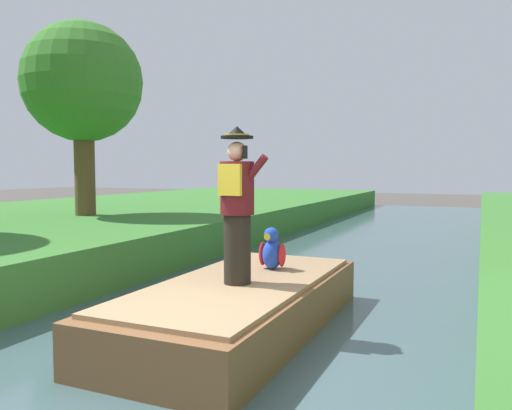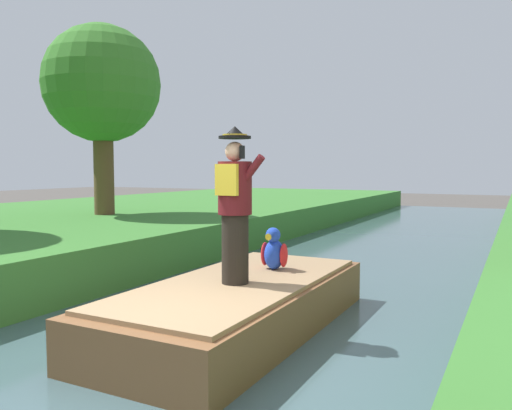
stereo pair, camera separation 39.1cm
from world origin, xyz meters
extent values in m
plane|color=#4C4742|center=(0.00, 0.00, 0.00)|extent=(80.00, 80.00, 0.00)
cube|color=#3D565B|center=(0.00, 0.00, 0.05)|extent=(5.29, 48.00, 0.10)
cube|color=brown|center=(0.00, 1.70, 0.38)|extent=(1.82, 4.21, 0.56)
cube|color=#997A56|center=(0.00, 1.70, 0.69)|extent=(1.67, 3.87, 0.05)
cylinder|color=black|center=(0.03, 1.54, 1.12)|extent=(0.32, 0.32, 0.82)
cylinder|color=#561419|center=(0.03, 1.54, 1.84)|extent=(0.40, 0.40, 0.62)
cube|color=gold|center=(0.03, 1.35, 1.94)|extent=(0.28, 0.06, 0.36)
sphere|color=#DBA884|center=(0.03, 1.54, 2.27)|extent=(0.23, 0.23, 0.23)
cylinder|color=black|center=(0.03, 1.54, 2.43)|extent=(0.38, 0.38, 0.03)
cone|color=black|center=(0.03, 1.54, 2.50)|extent=(0.26, 0.26, 0.12)
cylinder|color=gold|center=(0.03, 1.54, 2.46)|extent=(0.29, 0.29, 0.02)
cylinder|color=#561419|center=(0.25, 1.50, 2.02)|extent=(0.38, 0.09, 0.43)
cube|color=black|center=(0.16, 1.48, 2.26)|extent=(0.03, 0.08, 0.15)
ellipsoid|color=blue|center=(0.08, 2.51, 0.91)|extent=(0.26, 0.32, 0.40)
sphere|color=blue|center=(0.08, 2.47, 1.18)|extent=(0.20, 0.20, 0.20)
cone|color=yellow|center=(0.08, 2.37, 1.17)|extent=(0.09, 0.09, 0.09)
ellipsoid|color=red|center=(-0.06, 2.51, 0.91)|extent=(0.08, 0.20, 0.32)
ellipsoid|color=red|center=(0.22, 2.51, 0.91)|extent=(0.08, 0.20, 0.32)
cylinder|color=brown|center=(-6.57, 6.25, 2.04)|extent=(0.51, 0.51, 2.30)
sphere|color=#387928|center=(-6.57, 6.25, 4.23)|extent=(2.98, 2.98, 2.98)
camera|label=1|loc=(2.65, -3.81, 2.07)|focal=35.79mm
camera|label=2|loc=(3.00, -3.64, 2.07)|focal=35.79mm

